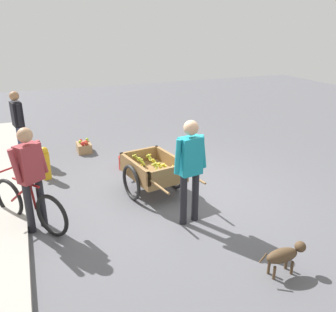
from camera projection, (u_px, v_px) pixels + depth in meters
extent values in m
plane|color=#56565B|center=(178.00, 195.00, 6.41)|extent=(24.00, 24.00, 0.00)
cube|color=olive|center=(153.00, 173.00, 6.36)|extent=(1.22, 0.97, 0.10)
cube|color=olive|center=(140.00, 155.00, 6.71)|extent=(0.19, 0.80, 0.24)
cube|color=olive|center=(168.00, 174.00, 5.88)|extent=(0.19, 0.80, 0.24)
cube|color=olive|center=(134.00, 168.00, 6.12)|extent=(1.09, 0.24, 0.24)
cube|color=olive|center=(171.00, 160.00, 6.48)|extent=(1.09, 0.24, 0.24)
torus|color=black|center=(131.00, 182.00, 6.17)|extent=(0.64, 0.16, 0.64)
torus|color=black|center=(174.00, 172.00, 6.60)|extent=(0.64, 0.16, 0.64)
cylinder|color=gray|center=(153.00, 177.00, 6.39)|extent=(0.18, 0.87, 0.04)
cylinder|color=olive|center=(160.00, 187.00, 5.48)|extent=(0.55, 0.13, 0.04)
cylinder|color=olive|center=(195.00, 178.00, 5.81)|extent=(0.55, 0.13, 0.04)
cylinder|color=gray|center=(142.00, 175.00, 6.81)|extent=(0.04, 0.04, 0.35)
ellipsoid|color=gold|center=(165.00, 167.00, 6.23)|extent=(0.18, 0.06, 0.14)
ellipsoid|color=gold|center=(164.00, 166.00, 6.24)|extent=(0.19, 0.07, 0.09)
ellipsoid|color=gold|center=(164.00, 166.00, 6.24)|extent=(0.19, 0.11, 0.09)
ellipsoid|color=gold|center=(163.00, 165.00, 6.25)|extent=(0.19, 0.08, 0.13)
ellipsoid|color=gold|center=(143.00, 162.00, 6.50)|extent=(0.17, 0.11, 0.15)
ellipsoid|color=gold|center=(142.00, 161.00, 6.52)|extent=(0.19, 0.07, 0.05)
ellipsoid|color=gold|center=(141.00, 160.00, 6.53)|extent=(0.18, 0.07, 0.12)
ellipsoid|color=gold|center=(175.00, 169.00, 6.17)|extent=(0.18, 0.07, 0.15)
ellipsoid|color=gold|center=(174.00, 169.00, 6.17)|extent=(0.19, 0.06, 0.09)
ellipsoid|color=gold|center=(173.00, 168.00, 6.18)|extent=(0.19, 0.12, 0.09)
ellipsoid|color=gold|center=(172.00, 167.00, 6.18)|extent=(0.18, 0.10, 0.13)
ellipsoid|color=gold|center=(150.00, 157.00, 6.70)|extent=(0.18, 0.10, 0.14)
ellipsoid|color=gold|center=(149.00, 157.00, 6.71)|extent=(0.18, 0.06, 0.04)
ellipsoid|color=gold|center=(148.00, 156.00, 6.72)|extent=(0.18, 0.12, 0.14)
ellipsoid|color=gold|center=(165.00, 175.00, 6.02)|extent=(0.18, 0.10, 0.13)
ellipsoid|color=gold|center=(165.00, 175.00, 6.02)|extent=(0.19, 0.05, 0.09)
ellipsoid|color=gold|center=(164.00, 174.00, 6.02)|extent=(0.18, 0.13, 0.08)
ellipsoid|color=gold|center=(163.00, 173.00, 6.03)|extent=(0.17, 0.12, 0.14)
ellipsoid|color=gold|center=(155.00, 163.00, 6.29)|extent=(0.18, 0.10, 0.14)
ellipsoid|color=gold|center=(155.00, 162.00, 6.29)|extent=(0.18, 0.14, 0.11)
ellipsoid|color=gold|center=(154.00, 162.00, 6.29)|extent=(0.18, 0.06, 0.05)
ellipsoid|color=gold|center=(153.00, 161.00, 6.30)|extent=(0.18, 0.07, 0.11)
ellipsoid|color=gold|center=(153.00, 160.00, 6.30)|extent=(0.17, 0.06, 0.14)
ellipsoid|color=gold|center=(156.00, 166.00, 6.12)|extent=(0.17, 0.08, 0.15)
ellipsoid|color=gold|center=(155.00, 165.00, 6.14)|extent=(0.19, 0.13, 0.05)
ellipsoid|color=gold|center=(154.00, 164.00, 6.15)|extent=(0.17, 0.06, 0.15)
ellipsoid|color=gold|center=(160.00, 166.00, 6.24)|extent=(0.18, 0.06, 0.14)
ellipsoid|color=gold|center=(159.00, 165.00, 6.25)|extent=(0.19, 0.11, 0.05)
ellipsoid|color=gold|center=(158.00, 165.00, 6.27)|extent=(0.18, 0.11, 0.15)
ellipsoid|color=gold|center=(149.00, 158.00, 6.55)|extent=(0.18, 0.07, 0.13)
ellipsoid|color=gold|center=(149.00, 157.00, 6.55)|extent=(0.18, 0.07, 0.05)
ellipsoid|color=gold|center=(148.00, 156.00, 6.56)|extent=(0.18, 0.05, 0.14)
ellipsoid|color=gold|center=(143.00, 168.00, 6.27)|extent=(0.18, 0.12, 0.13)
ellipsoid|color=gold|center=(142.00, 167.00, 6.27)|extent=(0.19, 0.07, 0.09)
ellipsoid|color=gold|center=(141.00, 167.00, 6.28)|extent=(0.19, 0.06, 0.09)
ellipsoid|color=gold|center=(141.00, 166.00, 6.28)|extent=(0.17, 0.06, 0.16)
ellipsoid|color=gold|center=(150.00, 177.00, 5.94)|extent=(0.17, 0.11, 0.15)
ellipsoid|color=gold|center=(150.00, 177.00, 5.95)|extent=(0.19, 0.07, 0.09)
ellipsoid|color=gold|center=(149.00, 176.00, 5.95)|extent=(0.18, 0.06, 0.05)
ellipsoid|color=gold|center=(148.00, 175.00, 5.95)|extent=(0.19, 0.11, 0.11)
ellipsoid|color=gold|center=(148.00, 175.00, 5.95)|extent=(0.18, 0.06, 0.13)
ellipsoid|color=gold|center=(136.00, 158.00, 6.45)|extent=(0.18, 0.09, 0.12)
ellipsoid|color=gold|center=(136.00, 157.00, 6.45)|extent=(0.19, 0.13, 0.09)
ellipsoid|color=gold|center=(135.00, 157.00, 6.45)|extent=(0.19, 0.09, 0.08)
ellipsoid|color=gold|center=(134.00, 156.00, 6.46)|extent=(0.17, 0.07, 0.14)
ellipsoid|color=gold|center=(141.00, 161.00, 6.49)|extent=(0.17, 0.12, 0.15)
ellipsoid|color=gold|center=(140.00, 160.00, 6.49)|extent=(0.19, 0.07, 0.08)
ellipsoid|color=gold|center=(139.00, 159.00, 6.50)|extent=(0.19, 0.08, 0.08)
ellipsoid|color=gold|center=(139.00, 159.00, 6.50)|extent=(0.18, 0.08, 0.13)
cylinder|color=black|center=(183.00, 200.00, 5.38)|extent=(0.11, 0.11, 0.82)
cylinder|color=black|center=(195.00, 196.00, 5.49)|extent=(0.11, 0.11, 0.82)
cube|color=teal|center=(190.00, 156.00, 5.19)|extent=(0.25, 0.37, 0.58)
sphere|color=tan|center=(191.00, 128.00, 5.03)|extent=(0.22, 0.22, 0.22)
cylinder|color=teal|center=(178.00, 157.00, 5.07)|extent=(0.08, 0.12, 0.52)
cylinder|color=teal|center=(203.00, 151.00, 5.28)|extent=(0.08, 0.14, 0.53)
torus|color=black|center=(9.00, 198.00, 5.60)|extent=(0.57, 0.44, 0.66)
torus|color=black|center=(52.00, 216.00, 5.10)|extent=(0.57, 0.44, 0.66)
cylinder|color=maroon|center=(26.00, 183.00, 5.21)|extent=(0.51, 0.38, 0.04)
cylinder|color=maroon|center=(33.00, 195.00, 5.21)|extent=(0.10, 0.09, 0.45)
cylinder|color=maroon|center=(20.00, 193.00, 5.38)|extent=(0.45, 0.34, 0.43)
ellipsoid|color=black|center=(31.00, 179.00, 5.11)|extent=(0.20, 0.08, 0.06)
cylinder|color=maroon|center=(6.00, 170.00, 5.40)|extent=(0.29, 0.39, 0.03)
cylinder|color=black|center=(29.00, 208.00, 5.17)|extent=(0.11, 0.11, 0.79)
cylinder|color=black|center=(41.00, 202.00, 5.34)|extent=(0.11, 0.11, 0.79)
cube|color=maroon|center=(29.00, 163.00, 5.01)|extent=(0.36, 0.39, 0.56)
sphere|color=tan|center=(25.00, 135.00, 4.86)|extent=(0.21, 0.21, 0.21)
cylinder|color=maroon|center=(15.00, 166.00, 4.83)|extent=(0.08, 0.14, 0.51)
cylinder|color=maroon|center=(41.00, 157.00, 5.17)|extent=(0.08, 0.15, 0.51)
ellipsoid|color=#4C3823|center=(282.00, 256.00, 4.33)|extent=(0.18, 0.44, 0.18)
sphere|color=#4C3823|center=(300.00, 247.00, 4.40)|extent=(0.14, 0.14, 0.14)
cylinder|color=#4C3823|center=(263.00, 258.00, 4.22)|extent=(0.02, 0.11, 0.12)
cylinder|color=#4C3823|center=(286.00, 263.00, 4.48)|extent=(0.04, 0.04, 0.18)
cylinder|color=#4C3823|center=(292.00, 268.00, 4.39)|extent=(0.04, 0.04, 0.18)
cylinder|color=#4C3823|center=(269.00, 267.00, 4.39)|extent=(0.04, 0.04, 0.18)
cylinder|color=#4C3823|center=(274.00, 273.00, 4.30)|extent=(0.04, 0.04, 0.18)
cylinder|color=gold|center=(46.00, 166.00, 7.00)|extent=(0.18, 0.18, 0.55)
sphere|color=gold|center=(44.00, 151.00, 6.88)|extent=(0.16, 0.16, 0.16)
cylinder|color=gold|center=(45.00, 161.00, 7.07)|extent=(0.10, 0.07, 0.07)
cylinder|color=gold|center=(40.00, 164.00, 6.94)|extent=(0.07, 0.10, 0.07)
cylinder|color=#B21E1E|center=(125.00, 162.00, 7.52)|extent=(0.28, 0.28, 0.28)
cube|color=#99754C|center=(84.00, 148.00, 8.51)|extent=(0.44, 0.32, 0.22)
sphere|color=#99BF33|center=(87.00, 140.00, 8.61)|extent=(0.08, 0.08, 0.08)
sphere|color=#99BF33|center=(80.00, 142.00, 8.43)|extent=(0.09, 0.09, 0.09)
sphere|color=red|center=(81.00, 140.00, 8.54)|extent=(0.08, 0.08, 0.08)
sphere|color=red|center=(83.00, 144.00, 8.29)|extent=(0.10, 0.10, 0.10)
sphere|color=red|center=(86.00, 142.00, 8.39)|extent=(0.09, 0.09, 0.09)
sphere|color=#B23319|center=(86.00, 143.00, 8.33)|extent=(0.08, 0.08, 0.08)
cylinder|color=#333851|center=(20.00, 141.00, 8.12)|extent=(0.11, 0.11, 0.76)
cylinder|color=#333851|center=(23.00, 143.00, 7.96)|extent=(0.11, 0.11, 0.76)
cube|color=black|center=(17.00, 114.00, 7.81)|extent=(0.38, 0.27, 0.54)
sphere|color=#9E704C|center=(14.00, 96.00, 7.66)|extent=(0.21, 0.21, 0.21)
cylinder|color=black|center=(14.00, 111.00, 7.97)|extent=(0.08, 0.10, 0.49)
cylinder|color=black|center=(19.00, 115.00, 7.63)|extent=(0.08, 0.09, 0.49)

